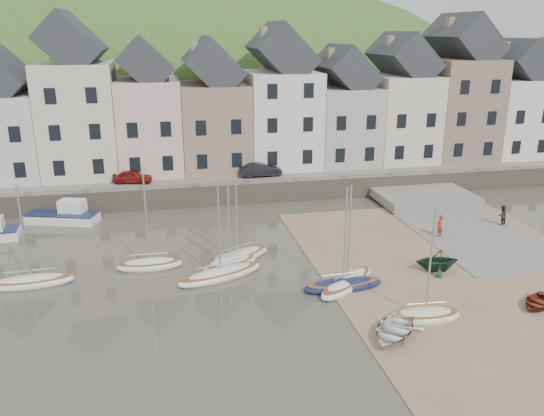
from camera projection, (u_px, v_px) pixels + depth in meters
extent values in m
plane|color=#484439|center=(293.00, 289.00, 31.27)|extent=(160.00, 160.00, 0.00)
cube|color=#325020|center=(225.00, 157.00, 60.85)|extent=(90.00, 30.00, 1.50)
cube|color=slate|center=(240.00, 175.00, 49.89)|extent=(70.00, 7.00, 0.10)
cube|color=slate|center=(246.00, 192.00, 46.83)|extent=(70.00, 1.20, 1.80)
cube|color=#80674E|center=(467.00, 273.00, 33.36)|extent=(18.00, 26.00, 0.06)
cube|color=slate|center=(459.00, 224.00, 41.57)|extent=(8.00, 18.00, 0.12)
ellipsoid|color=#325020|center=(179.00, 231.00, 91.79)|extent=(134.40, 84.00, 84.00)
cylinder|color=#382619|center=(144.00, 0.00, 72.62)|extent=(0.50, 0.50, 3.00)
cylinder|color=#382619|center=(250.00, 1.00, 73.43)|extent=(0.50, 0.50, 3.00)
cylinder|color=#382619|center=(338.00, 1.00, 74.78)|extent=(0.50, 0.50, 3.00)
cube|color=beige|center=(9.00, 136.00, 48.18)|extent=(5.80, 8.00, 7.50)
cube|color=beige|center=(81.00, 120.00, 48.97)|extent=(6.40, 8.00, 10.00)
cube|color=gray|center=(50.00, 23.00, 46.12)|extent=(0.60, 0.90, 1.40)
cube|color=#C8AAA6|center=(150.00, 126.00, 50.35)|extent=(5.60, 8.00, 8.50)
cube|color=gray|center=(128.00, 46.00, 47.90)|extent=(0.60, 0.90, 1.40)
cube|color=#87705D|center=(214.00, 127.00, 51.57)|extent=(6.20, 8.00, 8.00)
cube|color=gray|center=(194.00, 48.00, 49.07)|extent=(0.60, 0.90, 1.40)
cube|color=silver|center=(281.00, 119.00, 52.64)|extent=(6.60, 8.00, 9.00)
cube|color=gray|center=(264.00, 34.00, 49.91)|extent=(0.60, 0.90, 1.40)
cube|color=#ABA69D|center=(342.00, 125.00, 54.07)|extent=(5.80, 8.00, 7.50)
cube|color=gray|center=(330.00, 55.00, 51.73)|extent=(0.60, 0.90, 1.40)
cube|color=beige|center=(398.00, 118.00, 55.05)|extent=(6.00, 8.00, 8.50)
cube|color=gray|center=(389.00, 43.00, 52.51)|extent=(0.60, 0.90, 1.40)
cube|color=#7E6A5B|center=(456.00, 109.00, 56.01)|extent=(6.40, 8.00, 10.00)
cube|color=gray|center=(450.00, 24.00, 53.16)|extent=(0.60, 0.90, 1.40)
cube|color=silver|center=(508.00, 117.00, 57.49)|extent=(5.80, 8.00, 8.00)
cube|color=gray|center=(504.00, 49.00, 55.07)|extent=(0.60, 0.90, 1.40)
ellipsoid|color=silver|center=(31.00, 282.00, 31.67)|extent=(4.98, 1.82, 0.84)
ellipsoid|color=brown|center=(30.00, 279.00, 31.61)|extent=(4.58, 1.66, 0.20)
cylinder|color=#B2B5B7|center=(23.00, 233.00, 30.71)|extent=(0.10, 0.10, 5.60)
cylinder|color=#B2B5B7|center=(29.00, 271.00, 31.44)|extent=(2.69, 0.26, 0.08)
ellipsoid|color=silver|center=(150.00, 265.00, 34.02)|extent=(4.10, 1.55, 0.84)
ellipsoid|color=brown|center=(150.00, 262.00, 33.95)|extent=(3.77, 1.41, 0.20)
cylinder|color=#B2B5B7|center=(146.00, 218.00, 33.06)|extent=(0.10, 0.10, 5.60)
cylinder|color=#B2B5B7|center=(149.00, 254.00, 33.79)|extent=(2.24, 0.11, 0.08)
ellipsoid|color=beige|center=(238.00, 257.00, 35.17)|extent=(4.92, 3.67, 0.84)
ellipsoid|color=brown|center=(238.00, 254.00, 35.10)|extent=(4.52, 3.36, 0.20)
cylinder|color=#B2B5B7|center=(237.00, 212.00, 34.21)|extent=(0.10, 0.10, 5.60)
cylinder|color=#B2B5B7|center=(237.00, 247.00, 34.94)|extent=(2.34, 1.37, 0.08)
ellipsoid|color=silver|center=(230.00, 264.00, 34.17)|extent=(4.04, 2.88, 0.84)
ellipsoid|color=brown|center=(230.00, 261.00, 34.10)|extent=(3.71, 2.63, 0.20)
cylinder|color=#B2B5B7|center=(229.00, 217.00, 33.21)|extent=(0.10, 0.10, 5.60)
cylinder|color=#B2B5B7|center=(230.00, 253.00, 33.94)|extent=(1.93, 0.90, 0.08)
ellipsoid|color=silver|center=(220.00, 275.00, 32.64)|extent=(5.69, 3.40, 0.84)
ellipsoid|color=brown|center=(220.00, 272.00, 32.58)|extent=(5.23, 3.11, 0.20)
cylinder|color=#B2B5B7|center=(219.00, 226.00, 31.69)|extent=(0.10, 0.10, 5.60)
cylinder|color=#B2B5B7|center=(220.00, 263.00, 32.41)|extent=(2.86, 1.17, 0.08)
ellipsoid|color=#151F43|center=(343.00, 286.00, 31.28)|extent=(4.84, 1.77, 0.84)
ellipsoid|color=brown|center=(343.00, 282.00, 31.21)|extent=(4.45, 1.61, 0.20)
cylinder|color=#B2B5B7|center=(345.00, 235.00, 30.32)|extent=(0.10, 0.10, 5.60)
cylinder|color=#B2B5B7|center=(344.00, 274.00, 31.05)|extent=(2.62, 0.23, 0.08)
ellipsoid|color=silver|center=(347.00, 283.00, 31.58)|extent=(4.88, 4.54, 0.84)
ellipsoid|color=brown|center=(347.00, 280.00, 31.51)|extent=(4.48, 4.16, 0.20)
cylinder|color=#B2B5B7|center=(349.00, 233.00, 30.62)|extent=(0.10, 0.10, 5.60)
cylinder|color=#B2B5B7|center=(347.00, 271.00, 31.34)|extent=(2.19, 1.94, 0.08)
ellipsoid|color=beige|center=(425.00, 316.00, 27.92)|extent=(3.85, 1.74, 0.84)
ellipsoid|color=brown|center=(425.00, 312.00, 27.85)|extent=(3.54, 1.58, 0.20)
cylinder|color=#B2B5B7|center=(430.00, 261.00, 26.96)|extent=(0.10, 0.10, 5.60)
cylinder|color=#B2B5B7|center=(426.00, 303.00, 27.69)|extent=(2.07, 0.21, 0.08)
cube|color=silver|center=(62.00, 218.00, 42.06)|extent=(5.72, 3.28, 0.70)
cube|color=#151F43|center=(62.00, 214.00, 41.94)|extent=(5.63, 3.30, 0.08)
cube|color=silver|center=(72.00, 206.00, 42.18)|extent=(2.19, 1.72, 1.00)
imported|color=silver|center=(394.00, 330.00, 26.17)|extent=(4.18, 4.29, 0.73)
imported|color=#153025|center=(437.00, 260.00, 33.35)|extent=(2.85, 2.52, 1.40)
imported|color=maroon|center=(538.00, 302.00, 29.13)|extent=(3.17, 2.98, 0.53)
imported|color=maroon|center=(440.00, 226.00, 38.75)|extent=(0.70, 0.65, 1.61)
imported|color=black|center=(502.00, 215.00, 41.11)|extent=(0.90, 0.81, 1.53)
imported|color=maroon|center=(132.00, 177.00, 46.95)|extent=(3.52, 1.99, 1.13)
imported|color=black|center=(261.00, 170.00, 49.08)|extent=(3.80, 1.47, 1.24)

